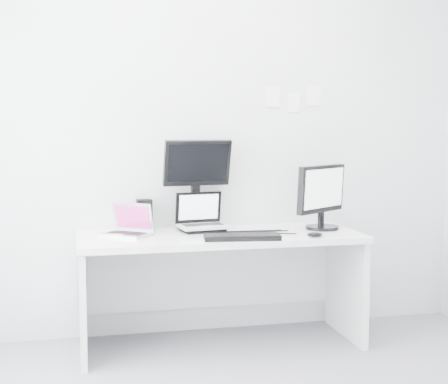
{
  "coord_description": "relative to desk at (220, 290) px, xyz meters",
  "views": [
    {
      "loc": [
        -0.88,
        -2.78,
        1.41
      ],
      "look_at": [
        0.02,
        1.23,
        1.0
      ],
      "focal_mm": 52.41,
      "sensor_mm": 36.0,
      "label": 1
    }
  ],
  "objects": [
    {
      "name": "back_wall",
      "position": [
        0.0,
        0.35,
        0.99
      ],
      "size": [
        3.6,
        0.0,
        3.6
      ],
      "primitive_type": "plane",
      "rotation": [
        1.57,
        0.0,
        0.0
      ],
      "color": "silver",
      "rests_on": "ground"
    },
    {
      "name": "mouse",
      "position": [
        0.54,
        -0.26,
        0.38
      ],
      "size": [
        0.1,
        0.08,
        0.03
      ],
      "primitive_type": "ellipsoid",
      "rotation": [
        0.0,
        0.0,
        -0.19
      ],
      "color": "black",
      "rests_on": "desk"
    },
    {
      "name": "dell_laptop",
      "position": [
        -0.09,
        0.11,
        0.5
      ],
      "size": [
        0.35,
        0.29,
        0.26
      ],
      "primitive_type": "cube",
      "rotation": [
        0.0,
        0.0,
        0.14
      ],
      "color": "silver",
      "rests_on": "desk"
    },
    {
      "name": "speaker",
      "position": [
        -0.46,
        0.27,
        0.47
      ],
      "size": [
        0.13,
        0.13,
        0.2
      ],
      "primitive_type": "cube",
      "rotation": [
        0.0,
        0.0,
        -0.43
      ],
      "color": "black",
      "rests_on": "desk"
    },
    {
      "name": "wall_note_0",
      "position": [
        0.45,
        0.34,
        1.26
      ],
      "size": [
        0.1,
        0.0,
        0.14
      ],
      "primitive_type": "cube",
      "color": "white",
      "rests_on": "back_wall"
    },
    {
      "name": "wall_note_1",
      "position": [
        0.6,
        0.34,
        1.22
      ],
      "size": [
        0.09,
        0.0,
        0.13
      ],
      "primitive_type": "cube",
      "color": "white",
      "rests_on": "back_wall"
    },
    {
      "name": "wall_note_2",
      "position": [
        0.75,
        0.34,
        1.26
      ],
      "size": [
        0.1,
        0.0,
        0.14
      ],
      "primitive_type": "cube",
      "color": "white",
      "rests_on": "back_wall"
    },
    {
      "name": "keyboard",
      "position": [
        0.08,
        -0.24,
        0.38
      ],
      "size": [
        0.48,
        0.22,
        0.03
      ],
      "primitive_type": "cube",
      "rotation": [
        0.0,
        0.0,
        -0.13
      ],
      "color": "black",
      "rests_on": "desk"
    },
    {
      "name": "macbook",
      "position": [
        -0.6,
        0.04,
        0.47
      ],
      "size": [
        0.36,
        0.34,
        0.21
      ],
      "primitive_type": "cube",
      "rotation": [
        0.0,
        0.0,
        -0.66
      ],
      "color": "#BBBABF",
      "rests_on": "desk"
    },
    {
      "name": "desk",
      "position": [
        0.0,
        0.0,
        0.0
      ],
      "size": [
        1.8,
        0.7,
        0.73
      ],
      "primitive_type": "cube",
      "color": "white",
      "rests_on": "ground"
    },
    {
      "name": "samsung_monitor",
      "position": [
        0.71,
        0.04,
        0.59
      ],
      "size": [
        0.52,
        0.46,
        0.44
      ],
      "primitive_type": "cube",
      "rotation": [
        0.0,
        0.0,
        0.62
      ],
      "color": "black",
      "rests_on": "desk"
    },
    {
      "name": "rear_monitor",
      "position": [
        -0.11,
        0.23,
        0.67
      ],
      "size": [
        0.47,
        0.21,
        0.61
      ],
      "primitive_type": "cube",
      "rotation": [
        0.0,
        0.0,
        0.12
      ],
      "color": "black",
      "rests_on": "desk"
    }
  ]
}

